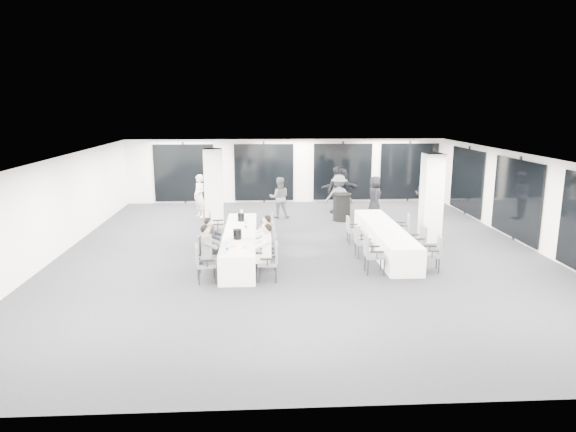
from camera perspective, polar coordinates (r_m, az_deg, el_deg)
The scene contains 42 objects.
room at distance 16.11m, azimuth 4.27°, elevation 1.92°, with size 14.04×16.04×2.84m.
column_left at distance 18.10m, azimuth -8.26°, elevation 3.01°, with size 0.60×0.60×2.80m, color white.
column_right at distance 16.75m, azimuth 15.64°, elevation 1.94°, with size 0.60×0.60×2.80m, color white.
banquet_table_main at distance 14.70m, azimuth -5.34°, elevation -3.15°, with size 0.90×5.00×0.75m, color white.
banquet_table_side at distance 15.49m, azimuth 10.70°, elevation -2.51°, with size 0.90×5.00×0.75m, color white.
cocktail_table at distance 19.35m, azimuth 5.97°, elevation 1.01°, with size 0.74×0.74×1.02m.
chair_main_left_near at distance 12.73m, azimuth -9.45°, elevation -4.94°, with size 0.55×0.59×0.95m.
chair_main_left_second at distance 13.54m, azimuth -9.07°, elevation -3.84°, with size 0.59×0.61×0.96m.
chair_main_left_mid at distance 14.46m, azimuth -8.67°, elevation -2.93°, with size 0.52×0.56×0.90m.
chair_main_left_fourth at distance 15.28m, azimuth -8.37°, elevation -2.13°, with size 0.50×0.54×0.89m.
chair_main_left_far at distance 16.22m, azimuth -8.12°, elevation -1.00°, with size 0.55×0.61×1.02m.
chair_main_right_near at distance 12.67m, azimuth -1.90°, elevation -4.81°, with size 0.51×0.56×0.97m.
chair_main_right_second at distance 13.64m, azimuth -2.01°, elevation -3.64°, with size 0.48×0.53×0.93m.
chair_main_right_mid at distance 14.48m, azimuth -2.09°, elevation -2.77°, with size 0.52×0.56×0.90m.
chair_main_right_fourth at distance 15.15m, azimuth -2.14°, elevation -2.07°, with size 0.51×0.55×0.92m.
chair_main_right_far at distance 16.28m, azimuth -2.22°, elevation -1.05°, with size 0.50×0.55×0.92m.
chair_side_left_near at distance 13.38m, azimuth 9.27°, elevation -3.98°, with size 0.51×0.57×0.99m.
chair_side_left_mid at distance 14.76m, azimuth 8.10°, elevation -2.62°, with size 0.46×0.52×0.89m.
chair_side_left_far at distance 16.16m, azimuth 7.10°, elevation -1.35°, with size 0.44×0.49×0.86m.
chair_side_right_near at distance 13.92m, azimuth 15.91°, elevation -3.79°, with size 0.54×0.58×0.93m.
chair_side_right_mid at distance 15.10m, azimuth 14.34°, elevation -2.53°, with size 0.46×0.52×0.90m.
chair_side_right_far at distance 16.53m, azimuth 12.75°, elevation -1.13°, with size 0.55×0.58×0.92m.
seated_guest_a at distance 12.64m, azimuth -8.74°, elevation -3.74°, with size 0.50×0.38×1.44m.
seated_guest_b at distance 13.43m, azimuth -8.41°, elevation -2.78°, with size 0.50×0.38×1.44m.
seated_guest_c at distance 12.59m, azimuth -2.67°, elevation -3.67°, with size 0.50×0.38×1.44m.
seated_guest_d at distance 13.56m, azimuth -2.71°, elevation -2.51°, with size 0.50×0.38×1.44m.
standing_guest_b at distance 19.66m, azimuth -0.97°, elevation 2.36°, with size 0.86×0.52×1.78m, color #54565B.
standing_guest_c at distance 19.73m, azimuth 5.70°, elevation 2.50°, with size 1.22×0.62×1.89m, color #54565B.
standing_guest_d at distance 20.55m, azimuth 5.53°, elevation 3.26°, with size 1.26×0.71×2.15m, color black.
standing_guest_e at distance 19.95m, azimuth 9.61°, elevation 2.40°, with size 0.88×0.54×1.83m, color black.
standing_guest_f at distance 21.20m, azimuth 5.95°, elevation 3.30°, with size 1.82×0.70×1.99m, color black.
standing_guest_g at distance 20.03m, azimuth -9.82°, elevation 2.51°, with size 0.69×0.55×1.88m, color silver.
standing_guest_h at distance 20.10m, azimuth 15.07°, elevation 2.53°, with size 0.98×0.60×2.04m, color black.
ice_bucket_near at distance 13.78m, azimuth -5.65°, elevation -2.03°, with size 0.23×0.23×0.26m, color black.
ice_bucket_far at distance 15.89m, azimuth -5.24°, elevation -0.16°, with size 0.20×0.20×0.23m, color black.
water_bottle_a at distance 12.57m, azimuth -6.78°, elevation -3.51°, with size 0.08×0.08×0.24m, color silver.
water_bottle_b at distance 14.78m, azimuth -4.72°, elevation -1.09°, with size 0.07×0.07×0.23m, color silver.
water_bottle_c at distance 16.47m, azimuth -5.16°, elevation 0.30°, with size 0.08×0.08×0.24m, color silver.
plate_a at distance 13.03m, azimuth -6.16°, elevation -3.42°, with size 0.20×0.20×0.03m.
plate_b at distance 12.91m, azimuth -4.81°, elevation -3.54°, with size 0.21×0.21×0.03m.
plate_c at distance 14.25m, azimuth -5.59°, elevation -2.04°, with size 0.19×0.19×0.03m.
wine_glass at distance 12.41m, azimuth -4.58°, elevation -3.51°, with size 0.08×0.08×0.20m.
Camera 1 is at (-1.19, -14.60, 4.26)m, focal length 32.00 mm.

